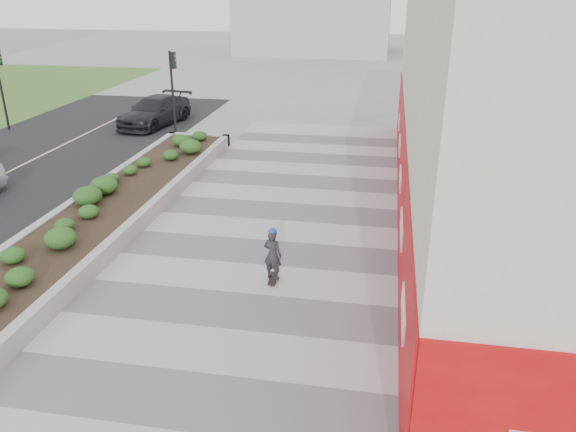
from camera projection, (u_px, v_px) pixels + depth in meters
name	position (u px, v px, depth m)	size (l,w,h in m)	color
ground	(209.00, 355.00, 11.92)	(160.00, 160.00, 0.00)	gray
walkway	(244.00, 285.00, 14.64)	(8.00, 36.00, 0.01)	#A8A8AD
building	(506.00, 98.00, 17.40)	(6.04, 24.08, 8.00)	beige
planter	(115.00, 202.00, 19.00)	(3.00, 18.00, 0.90)	#9E9EA0
traffic_signal_near	(173.00, 81.00, 27.91)	(0.33, 0.28, 4.20)	black
traffic_signal_far	(0.00, 77.00, 28.94)	(0.33, 0.28, 4.20)	black
manhole_cover	(263.00, 287.00, 14.56)	(0.44, 0.44, 0.01)	#595654
skateboarder	(273.00, 254.00, 14.58)	(0.57, 0.74, 1.53)	beige
car_dark	(155.00, 111.00, 30.69)	(2.14, 5.25, 1.52)	black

